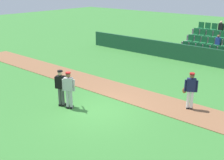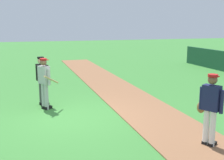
% 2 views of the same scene
% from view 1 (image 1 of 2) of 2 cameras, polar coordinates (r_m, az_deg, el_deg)
% --- Properties ---
extents(ground_plane, '(80.00, 80.00, 0.00)m').
position_cam_1_polar(ground_plane, '(13.40, -2.73, -5.99)').
color(ground_plane, '#387A33').
extents(infield_dirt_path, '(28.00, 2.06, 0.03)m').
position_cam_1_polar(infield_dirt_path, '(15.19, 3.87, -2.87)').
color(infield_dirt_path, brown).
rests_on(infield_dirt_path, ground).
extents(dugout_fence, '(20.00, 0.16, 1.24)m').
position_cam_1_polar(dugout_fence, '(21.56, 16.62, 4.63)').
color(dugout_fence, '#19472D').
rests_on(dugout_fence, ground).
extents(stadium_bleachers, '(4.45, 3.80, 2.70)m').
position_cam_1_polar(stadium_bleachers, '(23.60, 19.02, 5.86)').
color(stadium_bleachers, slate).
rests_on(stadium_bleachers, ground).
extents(batter_grey_jersey, '(0.73, 0.70, 1.76)m').
position_cam_1_polar(batter_grey_jersey, '(13.38, -8.42, -1.73)').
color(batter_grey_jersey, '#B2B2B2').
rests_on(batter_grey_jersey, ground).
extents(umpire_home_plate, '(0.54, 0.43, 1.76)m').
position_cam_1_polar(umpire_home_plate, '(13.70, -9.96, -1.17)').
color(umpire_home_plate, '#4C4C4C').
rests_on(umpire_home_plate, ground).
extents(runner_navy_jersey, '(0.64, 0.43, 1.76)m').
position_cam_1_polar(runner_navy_jersey, '(13.61, 15.09, -1.86)').
color(runner_navy_jersey, white).
rests_on(runner_navy_jersey, ground).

